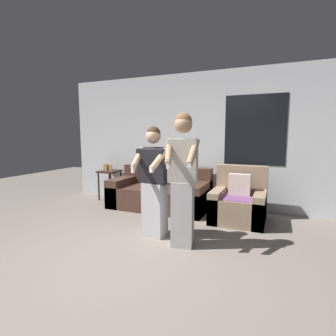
{
  "coord_description": "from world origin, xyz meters",
  "views": [
    {
      "loc": [
        1.57,
        -2.17,
        1.47
      ],
      "look_at": [
        0.19,
        1.05,
        1.02
      ],
      "focal_mm": 28.0,
      "sensor_mm": 36.0,
      "label": 1
    }
  ],
  "objects_px": {
    "couch": "(160,194)",
    "person_left": "(154,182)",
    "side_table": "(110,175)",
    "person_right": "(183,178)",
    "armchair": "(239,203)"
  },
  "relations": [
    {
      "from": "couch",
      "to": "person_left",
      "type": "xyz_separation_m",
      "value": [
        0.55,
        -1.39,
        0.51
      ]
    },
    {
      "from": "person_right",
      "to": "couch",
      "type": "bearing_deg",
      "value": 124.01
    },
    {
      "from": "couch",
      "to": "person_right",
      "type": "xyz_separation_m",
      "value": [
        1.04,
        -1.55,
        0.63
      ]
    },
    {
      "from": "armchair",
      "to": "person_left",
      "type": "xyz_separation_m",
      "value": [
        -1.02,
        -1.2,
        0.49
      ]
    },
    {
      "from": "armchair",
      "to": "person_right",
      "type": "relative_size",
      "value": 0.53
    },
    {
      "from": "person_left",
      "to": "person_right",
      "type": "distance_m",
      "value": 0.53
    },
    {
      "from": "couch",
      "to": "armchair",
      "type": "distance_m",
      "value": 1.59
    },
    {
      "from": "armchair",
      "to": "person_left",
      "type": "height_order",
      "value": "person_left"
    },
    {
      "from": "armchair",
      "to": "person_right",
      "type": "bearing_deg",
      "value": -111.46
    },
    {
      "from": "couch",
      "to": "person_left",
      "type": "height_order",
      "value": "person_left"
    },
    {
      "from": "side_table",
      "to": "person_right",
      "type": "bearing_deg",
      "value": -36.17
    },
    {
      "from": "side_table",
      "to": "couch",
      "type": "bearing_deg",
      "value": -8.8
    },
    {
      "from": "person_left",
      "to": "person_right",
      "type": "bearing_deg",
      "value": -17.58
    },
    {
      "from": "person_left",
      "to": "couch",
      "type": "bearing_deg",
      "value": 111.65
    },
    {
      "from": "couch",
      "to": "side_table",
      "type": "xyz_separation_m",
      "value": [
        -1.36,
        0.21,
        0.26
      ]
    }
  ]
}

